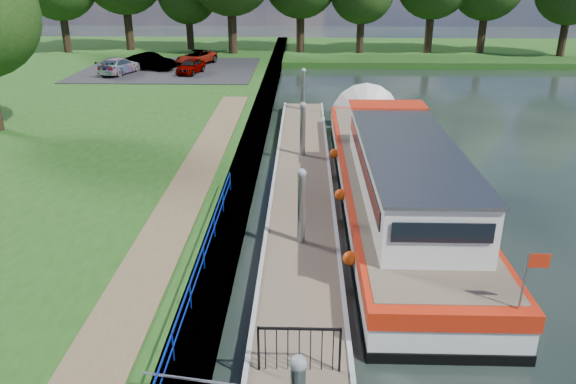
{
  "coord_description": "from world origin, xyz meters",
  "views": [
    {
      "loc": [
        0.05,
        -7.94,
        8.89
      ],
      "look_at": [
        -0.48,
        10.34,
        1.4
      ],
      "focal_mm": 35.0,
      "sensor_mm": 36.0,
      "label": 1
    }
  ],
  "objects_px": {
    "car_a": "(191,66)",
    "car_b": "(151,61)",
    "car_c": "(119,66)",
    "pontoon": "(302,195)",
    "car_d": "(196,57)",
    "barge": "(391,172)"
  },
  "relations": [
    {
      "from": "car_a",
      "to": "car_b",
      "type": "distance_m",
      "value": 3.86
    },
    {
      "from": "car_a",
      "to": "car_b",
      "type": "relative_size",
      "value": 0.85
    },
    {
      "from": "car_a",
      "to": "car_b",
      "type": "xyz_separation_m",
      "value": [
        -3.54,
        1.54,
        0.08
      ]
    },
    {
      "from": "car_b",
      "to": "pontoon",
      "type": "bearing_deg",
      "value": -135.62
    },
    {
      "from": "pontoon",
      "to": "car_c",
      "type": "bearing_deg",
      "value": 122.23
    },
    {
      "from": "pontoon",
      "to": "car_b",
      "type": "relative_size",
      "value": 7.49
    },
    {
      "from": "car_b",
      "to": "car_d",
      "type": "relative_size",
      "value": 0.96
    },
    {
      "from": "pontoon",
      "to": "car_c",
      "type": "height_order",
      "value": "car_c"
    },
    {
      "from": "barge",
      "to": "car_d",
      "type": "bearing_deg",
      "value": 115.4
    },
    {
      "from": "barge",
      "to": "car_d",
      "type": "relative_size",
      "value": 5.05
    },
    {
      "from": "car_a",
      "to": "car_d",
      "type": "relative_size",
      "value": 0.81
    },
    {
      "from": "barge",
      "to": "car_b",
      "type": "xyz_separation_m",
      "value": [
        -15.99,
        24.27,
        0.41
      ]
    },
    {
      "from": "car_b",
      "to": "car_c",
      "type": "relative_size",
      "value": 0.95
    },
    {
      "from": "car_c",
      "to": "car_d",
      "type": "relative_size",
      "value": 1.01
    },
    {
      "from": "pontoon",
      "to": "barge",
      "type": "bearing_deg",
      "value": 5.91
    },
    {
      "from": "pontoon",
      "to": "barge",
      "type": "distance_m",
      "value": 3.73
    },
    {
      "from": "car_d",
      "to": "pontoon",
      "type": "bearing_deg",
      "value": -46.42
    },
    {
      "from": "car_a",
      "to": "car_d",
      "type": "distance_m",
      "value": 4.22
    },
    {
      "from": "car_d",
      "to": "car_c",
      "type": "bearing_deg",
      "value": -114.27
    },
    {
      "from": "pontoon",
      "to": "car_a",
      "type": "height_order",
      "value": "car_a"
    },
    {
      "from": "car_c",
      "to": "car_a",
      "type": "bearing_deg",
      "value": -161.78
    },
    {
      "from": "barge",
      "to": "car_d",
      "type": "height_order",
      "value": "barge"
    }
  ]
}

